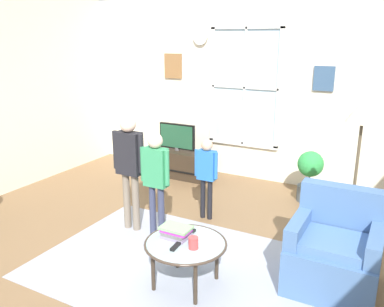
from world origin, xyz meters
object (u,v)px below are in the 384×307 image
at_px(remote_near_books, 175,247).
at_px(person_blue_shirt, 207,170).
at_px(tv_stand, 177,163).
at_px(remote_near_cup, 191,233).
at_px(potted_plant_by_window, 310,174).
at_px(book_stack, 176,232).
at_px(coffee_table, 186,245).
at_px(person_black_shirt, 129,160).
at_px(armchair, 335,252).
at_px(person_green_shirt, 156,173).
at_px(cup, 193,243).
at_px(television, 177,137).
at_px(floor_lamp, 361,127).

distance_m(remote_near_books, person_blue_shirt, 1.54).
bearing_deg(tv_stand, remote_near_books, -59.96).
xyz_separation_m(remote_near_cup, potted_plant_by_window, (0.57, 2.34, -0.04)).
bearing_deg(book_stack, coffee_table, -21.74).
height_order(person_blue_shirt, person_black_shirt, person_black_shirt).
distance_m(tv_stand, coffee_table, 3.03).
relative_size(armchair, person_green_shirt, 0.73).
relative_size(book_stack, cup, 2.63).
xyz_separation_m(remote_near_books, potted_plant_by_window, (0.56, 2.63, -0.04)).
xyz_separation_m(television, cup, (1.70, -2.62, -0.18)).
bearing_deg(person_black_shirt, coffee_table, -31.57).
height_order(television, book_stack, television).
distance_m(cup, potted_plant_by_window, 2.60).
xyz_separation_m(tv_stand, remote_near_cup, (1.55, -2.40, 0.22)).
distance_m(television, remote_near_books, 3.11).
xyz_separation_m(television, coffee_table, (1.59, -2.57, -0.26)).
bearing_deg(potted_plant_by_window, remote_near_cup, -103.58).
xyz_separation_m(person_black_shirt, floor_lamp, (2.31, 0.62, 0.50)).
xyz_separation_m(remote_near_books, remote_near_cup, (-0.01, 0.29, 0.00)).
distance_m(armchair, floor_lamp, 1.22).
xyz_separation_m(tv_stand, cup, (1.70, -2.63, 0.26)).
bearing_deg(coffee_table, television, 121.77).
bearing_deg(remote_near_cup, cup, -56.59).
relative_size(tv_stand, remote_near_books, 8.40).
bearing_deg(remote_near_cup, remote_near_books, -88.94).
distance_m(book_stack, person_blue_shirt, 1.35).
xyz_separation_m(television, person_black_shirt, (0.49, -1.89, 0.19)).
xyz_separation_m(coffee_table, floor_lamp, (1.21, 1.30, 0.95)).
distance_m(remote_near_cup, person_green_shirt, 0.91).
height_order(tv_stand, person_black_shirt, person_black_shirt).
bearing_deg(person_blue_shirt, person_black_shirt, -133.59).
bearing_deg(armchair, remote_near_books, -148.10).
distance_m(armchair, person_black_shirt, 2.33).
height_order(cup, remote_near_books, cup).
bearing_deg(cup, floor_lamp, 50.84).
distance_m(tv_stand, person_black_shirt, 2.06).
xyz_separation_m(armchair, remote_near_cup, (-1.21, -0.46, 0.11)).
bearing_deg(coffee_table, potted_plant_by_window, 78.17).
xyz_separation_m(armchair, book_stack, (-1.30, -0.58, 0.15)).
relative_size(coffee_table, remote_near_books, 5.29).
height_order(person_green_shirt, potted_plant_by_window, person_green_shirt).
relative_size(television, remote_near_books, 4.43).
xyz_separation_m(armchair, potted_plant_by_window, (-0.65, 1.88, 0.07)).
distance_m(book_stack, floor_lamp, 2.02).
relative_size(armchair, potted_plant_by_window, 1.23).
bearing_deg(potted_plant_by_window, tv_stand, 178.41).
xyz_separation_m(cup, person_blue_shirt, (-0.57, 1.40, 0.16)).
distance_m(coffee_table, remote_near_cup, 0.18).
bearing_deg(remote_near_books, coffee_table, 73.81).
relative_size(armchair, person_blue_shirt, 0.86).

